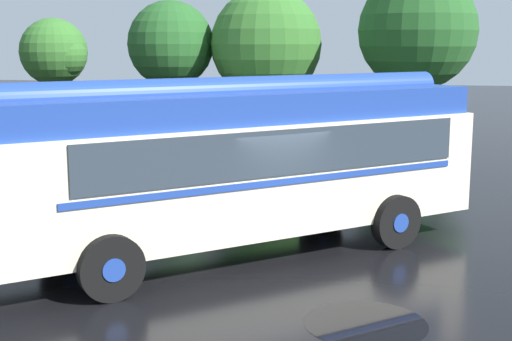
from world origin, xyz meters
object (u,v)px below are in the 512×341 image
object	(u,v)px
car_mid_left	(316,138)
car_near_left	(240,135)
vintage_bus	(239,159)
car_mid_right	(408,140)
box_van	(170,121)

from	to	relation	value
car_mid_left	car_near_left	bearing A→B (deg)	172.71
vintage_bus	car_mid_left	xyz separation A→B (m)	(0.09, 11.18, -1.05)
car_near_left	car_mid_right	bearing A→B (deg)	-1.64
vintage_bus	car_mid_right	xyz separation A→B (m)	(3.23, 11.37, -1.05)
car_mid_right	car_near_left	bearing A→B (deg)	178.36
vintage_bus	car_mid_right	distance (m)	11.86
car_mid_right	box_van	xyz separation A→B (m)	(-8.40, -0.41, 0.52)
vintage_bus	car_mid_right	bearing A→B (deg)	74.14
car_near_left	car_mid_left	distance (m)	2.84
vintage_bus	car_mid_left	bearing A→B (deg)	89.55
car_near_left	car_mid_right	size ratio (longest dim) A/B	1.01
car_mid_left	box_van	bearing A→B (deg)	-177.62
box_van	car_mid_right	bearing A→B (deg)	2.78
car_mid_left	box_van	xyz separation A→B (m)	(-5.26, -0.22, 0.52)
vintage_bus	car_mid_right	world-z (taller)	vintage_bus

